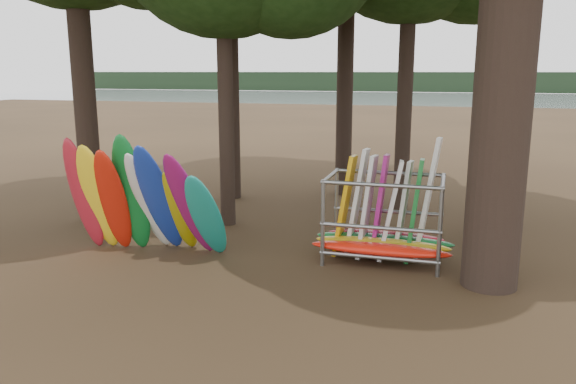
# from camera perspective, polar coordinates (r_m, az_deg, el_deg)

# --- Properties ---
(ground) EXTENTS (120.00, 120.00, 0.00)m
(ground) POSITION_cam_1_polar(r_m,az_deg,el_deg) (12.24, -3.27, -7.78)
(ground) COLOR #47331E
(ground) RESTS_ON ground
(lake) EXTENTS (160.00, 160.00, 0.00)m
(lake) POSITION_cam_1_polar(r_m,az_deg,el_deg) (71.07, 13.11, 8.50)
(lake) COLOR gray
(lake) RESTS_ON ground
(far_shore) EXTENTS (160.00, 4.00, 4.00)m
(far_shore) POSITION_cam_1_polar(r_m,az_deg,el_deg) (120.92, 14.53, 10.77)
(far_shore) COLOR black
(far_shore) RESTS_ON ground
(kayak_row) EXTENTS (3.83, 2.06, 2.95)m
(kayak_row) POSITION_cam_1_polar(r_m,az_deg,el_deg) (13.13, -14.47, -0.99)
(kayak_row) COLOR #B31D2D
(kayak_row) RESTS_ON ground
(storage_rack) EXTENTS (3.13, 1.57, 2.80)m
(storage_rack) POSITION_cam_1_polar(r_m,az_deg,el_deg) (12.69, 9.71, -2.95)
(storage_rack) COLOR gray
(storage_rack) RESTS_ON ground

